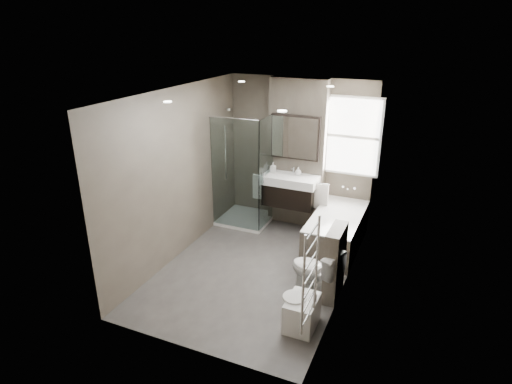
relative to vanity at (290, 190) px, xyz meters
The scene contains 15 objects.
room 1.53m from the vanity, 90.00° to the right, with size 2.70×3.90×2.70m.
vanity_pier 0.66m from the vanity, 90.00° to the left, with size 1.00×0.25×2.60m, color #534C42.
vanity is the anchor object (origin of this frame).
mirror_cabinet 0.91m from the vanity, 90.00° to the left, with size 0.86×0.08×0.76m.
towel_left 0.56m from the vanity, behind, with size 0.24×0.06×0.44m, color silver.
towel_right 0.56m from the vanity, ahead, with size 0.24×0.06×0.44m, color silver.
shower_enclosure 0.80m from the vanity, behind, with size 0.90×0.90×2.00m.
bathtub 1.07m from the vanity, 19.37° to the right, with size 0.75×1.60×0.57m.
window 1.37m from the vanity, 26.58° to the left, with size 0.98×0.06×1.33m.
toilet 2.03m from the vanity, 60.88° to the right, with size 0.40×0.70×0.71m, color white.
cistern_box 2.08m from the vanity, 54.16° to the right, with size 0.19×0.55×1.00m.
bidet 2.71m from the vanity, 67.55° to the right, with size 0.41×0.48×0.50m.
towel_radiator 3.30m from the vanity, 67.55° to the right, with size 0.03×0.49×1.10m.
soap_bottle_a 0.49m from the vanity, 169.84° to the left, with size 0.08×0.08×0.18m, color white.
soap_bottle_b 0.36m from the vanity, 40.50° to the left, with size 0.11×0.11×0.14m, color white.
Camera 1 is at (2.19, -5.13, 3.43)m, focal length 30.00 mm.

